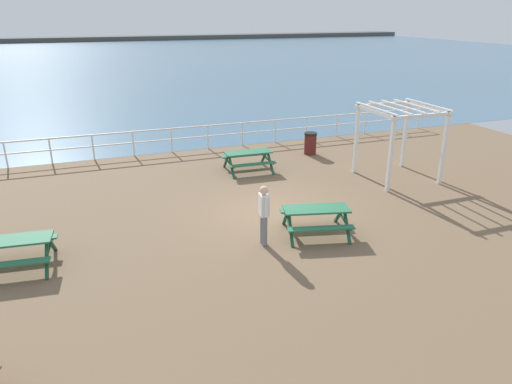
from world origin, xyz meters
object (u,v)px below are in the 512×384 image
picnic_table_near_right (13,247)px  picnic_table_far_left (248,156)px  visitor (264,212)px  litter_bin (310,143)px  picnic_table_mid_centre (316,214)px  lattice_pergola (400,125)px

picnic_table_near_right → picnic_table_far_left: 9.29m
visitor → litter_bin: (4.98, 7.27, -0.47)m
picnic_table_near_right → picnic_table_mid_centre: (7.67, -0.80, 0.00)m
picnic_table_mid_centre → visitor: (-1.59, -0.10, 0.36)m
picnic_table_near_right → picnic_table_far_left: size_ratio=1.05×
lattice_pergola → litter_bin: lattice_pergola is taller
litter_bin → picnic_table_mid_centre: bearing=-115.3°
picnic_table_near_right → visitor: (6.08, -0.90, 0.36)m
picnic_table_mid_centre → visitor: size_ratio=1.27×
picnic_table_near_right → picnic_table_far_left: (7.76, 5.11, 0.00)m
picnic_table_near_right → picnic_table_mid_centre: 7.72m
visitor → lattice_pergola: 7.43m
picnic_table_near_right → lattice_pergola: bearing=16.8°
lattice_pergola → visitor: bearing=-152.8°
visitor → lattice_pergola: (6.56, 3.33, 1.05)m
picnic_table_mid_centre → lattice_pergola: 6.09m
picnic_table_mid_centre → lattice_pergola: bearing=47.1°
visitor → litter_bin: bearing=-118.7°
picnic_table_near_right → litter_bin: 12.76m
lattice_pergola → litter_bin: size_ratio=2.84×
picnic_table_near_right → picnic_table_mid_centre: size_ratio=0.92×
picnic_table_near_right → litter_bin: size_ratio=2.05×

